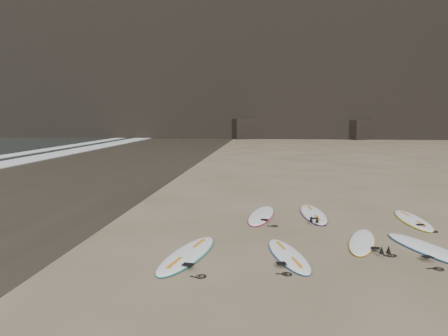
# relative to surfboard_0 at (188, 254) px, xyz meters

# --- Properties ---
(ground) EXTENTS (240.00, 240.00, 0.00)m
(ground) POSITION_rel_surfboard_0_xyz_m (4.33, 0.95, -0.05)
(ground) COLOR #897559
(ground) RESTS_ON ground
(wet_sand) EXTENTS (12.00, 200.00, 0.01)m
(wet_sand) POSITION_rel_surfboard_0_xyz_m (-8.67, 10.95, -0.05)
(wet_sand) COLOR #383026
(wet_sand) RESTS_ON ground
(surfboard_0) EXTENTS (1.20, 2.83, 0.10)m
(surfboard_0) POSITION_rel_surfboard_0_xyz_m (0.00, 0.00, 0.00)
(surfboard_0) COLOR white
(surfboard_0) RESTS_ON ground
(surfboard_1) EXTENTS (1.15, 2.43, 0.09)m
(surfboard_1) POSITION_rel_surfboard_0_xyz_m (2.13, 0.18, -0.01)
(surfboard_1) COLOR white
(surfboard_1) RESTS_ON ground
(surfboard_2) EXTENTS (1.12, 2.36, 0.08)m
(surfboard_2) POSITION_rel_surfboard_0_xyz_m (3.90, 1.37, -0.01)
(surfboard_2) COLOR white
(surfboard_2) RESTS_ON ground
(surfboard_3) EXTENTS (1.60, 2.75, 0.10)m
(surfboard_3) POSITION_rel_surfboard_0_xyz_m (5.25, 0.91, -0.00)
(surfboard_3) COLOR white
(surfboard_3) RESTS_ON ground
(surfboard_5) EXTENTS (0.98, 2.66, 0.09)m
(surfboard_5) POSITION_rel_surfboard_0_xyz_m (1.50, 3.81, -0.00)
(surfboard_5) COLOR white
(surfboard_5) RESTS_ON ground
(surfboard_6) EXTENTS (0.85, 2.71, 0.10)m
(surfboard_6) POSITION_rel_surfboard_0_xyz_m (3.04, 4.14, -0.00)
(surfboard_6) COLOR white
(surfboard_6) RESTS_ON ground
(surfboard_7) EXTENTS (0.69, 2.54, 0.09)m
(surfboard_7) POSITION_rel_surfboard_0_xyz_m (5.77, 3.67, -0.00)
(surfboard_7) COLOR white
(surfboard_7) RESTS_ON ground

